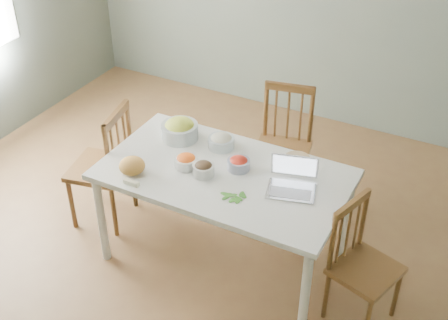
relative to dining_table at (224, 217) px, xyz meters
The scene contains 16 objects.
floor 0.48m from the dining_table, 141.29° to the right, with size 5.00×5.00×0.00m, color brown.
dining_table is the anchor object (origin of this frame).
chair_far 0.87m from the dining_table, 84.84° to the left, with size 0.43×0.41×0.98m, color #3E1F0D, non-canonical shape.
chair_left 1.08m from the dining_table, behind, with size 0.44×0.42×1.00m, color #3E1F0D, non-canonical shape.
chair_right 1.06m from the dining_table, ahead, with size 0.39×0.37×0.89m, color #3E1F0D, non-canonical shape.
bread_boule 0.76m from the dining_table, 151.89° to the right, with size 0.18×0.18×0.11m, color #D08B45.
butter_stick 0.75m from the dining_table, 139.50° to the right, with size 0.11×0.03×0.03m, color #F3ECBE.
bowl_squash 0.72m from the dining_table, 154.39° to the left, with size 0.27×0.27×0.16m, color #EAE64E, non-canonical shape.
bowl_carrot 0.51m from the dining_table, 167.36° to the right, with size 0.16×0.16×0.09m, color #E55905, non-canonical shape.
bowl_onion 0.54m from the dining_table, 121.30° to the left, with size 0.19×0.19×0.10m, color beige, non-canonical shape.
bowl_mushroom 0.46m from the dining_table, 140.48° to the right, with size 0.15×0.15×0.10m, color black, non-canonical shape.
bowl_redpep 0.45m from the dining_table, 49.27° to the left, with size 0.15×0.15×0.09m, color #BF1100, non-canonical shape.
bowl_broccoli 0.59m from the dining_table, 38.46° to the left, with size 0.13×0.13×0.08m, color #235F1A, non-canonical shape.
flatbread 0.67m from the dining_table, 43.82° to the left, with size 0.18×0.18×0.02m, color beige.
basil_bunch 0.48m from the dining_table, 51.32° to the right, with size 0.18×0.18×0.02m, color #356327, non-canonical shape.
laptop 0.70m from the dining_table, ahead, with size 0.31×0.28×0.21m, color silver, non-canonical shape.
Camera 1 is at (1.71, -2.68, 3.09)m, focal length 46.97 mm.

